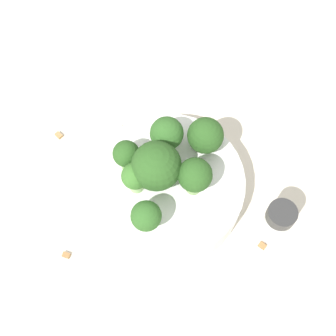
% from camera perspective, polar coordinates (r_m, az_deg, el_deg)
% --- Properties ---
extents(ground_plane, '(3.00, 3.00, 0.00)m').
position_cam_1_polar(ground_plane, '(0.61, -0.00, -3.31)').
color(ground_plane, beige).
extents(bowl, '(0.19, 0.19, 0.05)m').
position_cam_1_polar(bowl, '(0.59, -0.00, -2.44)').
color(bowl, white).
rests_on(bowl, ground_plane).
extents(broccoli_floret_0, '(0.03, 0.03, 0.05)m').
position_cam_1_polar(broccoli_floret_0, '(0.52, -2.54, -5.93)').
color(broccoli_floret_0, '#7A9E5B').
rests_on(broccoli_floret_0, bowl).
extents(broccoli_floret_1, '(0.06, 0.06, 0.07)m').
position_cam_1_polar(broccoli_floret_1, '(0.53, -1.28, 0.53)').
color(broccoli_floret_1, '#8EB770').
rests_on(broccoli_floret_1, bowl).
extents(broccoli_floret_2, '(0.04, 0.04, 0.05)m').
position_cam_1_polar(broccoli_floret_2, '(0.56, 4.71, 3.94)').
color(broccoli_floret_2, '#84AD66').
rests_on(broccoli_floret_2, bowl).
extents(broccoli_floret_3, '(0.04, 0.04, 0.05)m').
position_cam_1_polar(broccoli_floret_3, '(0.56, -0.35, 4.14)').
color(broccoli_floret_3, '#7A9E5B').
rests_on(broccoli_floret_3, bowl).
extents(broccoli_floret_4, '(0.04, 0.04, 0.06)m').
position_cam_1_polar(broccoli_floret_4, '(0.53, 3.43, -0.99)').
color(broccoli_floret_4, '#7A9E5B').
rests_on(broccoli_floret_4, bowl).
extents(broccoli_floret_5, '(0.03, 0.03, 0.05)m').
position_cam_1_polar(broccoli_floret_5, '(0.55, -4.96, 1.59)').
color(broccoli_floret_5, '#7A9E5B').
rests_on(broccoli_floret_5, bowl).
extents(broccoli_floret_6, '(0.03, 0.03, 0.05)m').
position_cam_1_polar(broccoli_floret_6, '(0.54, -3.88, -1.13)').
color(broccoli_floret_6, '#8EB770').
rests_on(broccoli_floret_6, bowl).
extents(pepper_shaker, '(0.03, 0.03, 0.08)m').
position_cam_1_polar(pepper_shaker, '(0.57, 13.18, -6.53)').
color(pepper_shaker, silver).
rests_on(pepper_shaker, ground_plane).
extents(almond_crumb_0, '(0.01, 0.01, 0.01)m').
position_cam_1_polar(almond_crumb_0, '(0.59, -12.22, -10.28)').
color(almond_crumb_0, olive).
rests_on(almond_crumb_0, ground_plane).
extents(almond_crumb_1, '(0.01, 0.01, 0.01)m').
position_cam_1_polar(almond_crumb_1, '(0.65, -5.17, 4.90)').
color(almond_crumb_1, '#AD7F4C').
rests_on(almond_crumb_1, ground_plane).
extents(almond_crumb_2, '(0.01, 0.01, 0.01)m').
position_cam_1_polar(almond_crumb_2, '(0.59, 11.59, -9.19)').
color(almond_crumb_2, olive).
rests_on(almond_crumb_2, ground_plane).
extents(almond_crumb_3, '(0.01, 0.01, 0.01)m').
position_cam_1_polar(almond_crumb_3, '(0.66, -13.10, 4.01)').
color(almond_crumb_3, '#AD7F4C').
rests_on(almond_crumb_3, ground_plane).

